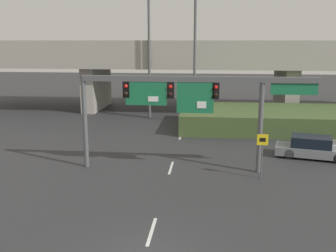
# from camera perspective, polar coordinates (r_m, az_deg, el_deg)

# --- Properties ---
(lane_markings) EXTENTS (0.14, 43.00, 0.01)m
(lane_markings) POSITION_cam_1_polar(r_m,az_deg,el_deg) (27.66, 1.24, -3.44)
(lane_markings) COLOR silver
(lane_markings) RESTS_ON ground
(signal_gantry) EXTENTS (13.53, 0.44, 5.53)m
(signal_gantry) POSITION_cam_1_polar(r_m,az_deg,el_deg) (22.43, 2.69, 4.42)
(signal_gantry) COLOR #515456
(signal_gantry) RESTS_ON ground
(speed_limit_sign) EXTENTS (0.60, 0.11, 2.58)m
(speed_limit_sign) POSITION_cam_1_polar(r_m,az_deg,el_deg) (22.09, 13.49, -3.33)
(speed_limit_sign) COLOR #4C4C4C
(speed_limit_sign) RESTS_ON ground
(highway_light_pole_near) EXTENTS (0.70, 0.36, 13.40)m
(highway_light_pole_near) POSITION_cam_1_polar(r_m,az_deg,el_deg) (38.48, -2.76, 11.64)
(highway_light_pole_near) COLOR #515456
(highway_light_pole_near) RESTS_ON ground
(highway_light_pole_far) EXTENTS (0.70, 0.36, 15.78)m
(highway_light_pole_far) POSITION_cam_1_polar(r_m,az_deg,el_deg) (35.73, 3.96, 13.49)
(highway_light_pole_far) COLOR #515456
(highway_light_pole_far) RESTS_ON ground
(overpass_bridge) EXTENTS (48.73, 9.44, 7.52)m
(overpass_bridge) POSITION_cam_1_polar(r_m,az_deg,el_deg) (42.99, 3.08, 9.42)
(overpass_bridge) COLOR #A39E93
(overpass_bridge) RESTS_ON ground
(grass_embankment) EXTENTS (15.40, 8.01, 1.66)m
(grass_embankment) POSITION_cam_1_polar(r_m,az_deg,el_deg) (35.27, 14.62, 0.98)
(grass_embankment) COLOR #42562D
(grass_embankment) RESTS_ON ground
(parked_sedan_near_right) EXTENTS (5.06, 2.89, 1.42)m
(parked_sedan_near_right) POSITION_cam_1_polar(r_m,az_deg,el_deg) (27.29, 20.27, -3.01)
(parked_sedan_near_right) COLOR gray
(parked_sedan_near_right) RESTS_ON ground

